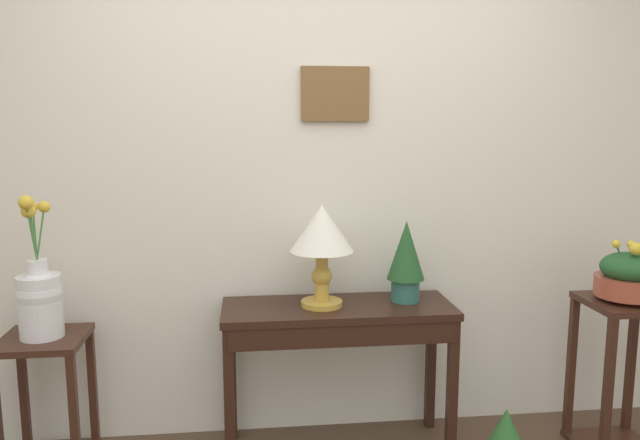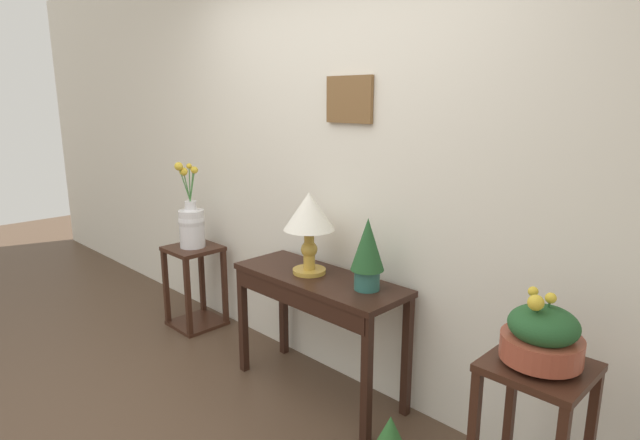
{
  "view_description": "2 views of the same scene",
  "coord_description": "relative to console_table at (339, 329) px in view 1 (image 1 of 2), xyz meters",
  "views": [
    {
      "loc": [
        -0.3,
        -1.5,
        1.58
      ],
      "look_at": [
        0.02,
        1.3,
        1.14
      ],
      "focal_mm": 34.42,
      "sensor_mm": 36.0,
      "label": 1
    },
    {
      "loc": [
        2.11,
        -0.73,
        1.72
      ],
      "look_at": [
        0.05,
        1.33,
        1.04
      ],
      "focal_mm": 29.06,
      "sensor_mm": 36.0,
      "label": 2
    }
  ],
  "objects": [
    {
      "name": "planter_bowl_wide_right",
      "position": [
        1.34,
        -0.15,
        0.26
      ],
      "size": [
        0.29,
        0.29,
        0.29
      ],
      "color": "#9E4733",
      "rests_on": "pedestal_stand_right"
    },
    {
      "name": "potted_plant_floor",
      "position": [
        0.74,
        -0.24,
        -0.45
      ],
      "size": [
        0.17,
        0.17,
        0.3
      ],
      "color": "black",
      "rests_on": "ground"
    },
    {
      "name": "flower_vase_tall_left",
      "position": [
        -1.34,
        0.01,
        0.2
      ],
      "size": [
        0.2,
        0.21,
        0.65
      ],
      "color": "silver",
      "rests_on": "pedestal_stand_left"
    },
    {
      "name": "pedestal_stand_right",
      "position": [
        1.34,
        -0.15,
        -0.24
      ],
      "size": [
        0.36,
        0.36,
        0.76
      ],
      "color": "#381E14",
      "rests_on": "ground"
    },
    {
      "name": "potted_plant_on_console",
      "position": [
        0.33,
        0.06,
        0.33
      ],
      "size": [
        0.18,
        0.18,
        0.39
      ],
      "color": "#2D665B",
      "rests_on": "console_table"
    },
    {
      "name": "pedestal_stand_left",
      "position": [
        -1.34,
        0.01,
        -0.3
      ],
      "size": [
        0.36,
        0.36,
        0.64
      ],
      "color": "#381E14",
      "rests_on": "ground"
    },
    {
      "name": "back_wall_with_art",
      "position": [
        -0.11,
        0.32,
        0.78
      ],
      "size": [
        9.0,
        0.13,
        2.8
      ],
      "color": "silver",
      "rests_on": "ground"
    },
    {
      "name": "console_table",
      "position": [
        0.0,
        0.0,
        0.0
      ],
      "size": [
        1.09,
        0.41,
        0.73
      ],
      "color": "black",
      "rests_on": "ground"
    },
    {
      "name": "table_lamp",
      "position": [
        -0.08,
        0.02,
        0.45
      ],
      "size": [
        0.3,
        0.3,
        0.48
      ],
      "color": "gold",
      "rests_on": "console_table"
    }
  ]
}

